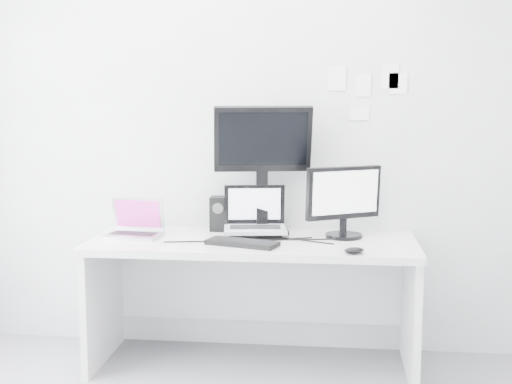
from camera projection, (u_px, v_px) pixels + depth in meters
back_wall at (260, 125)px, 4.09m from camera, size 3.60×0.00×3.60m
desk at (253, 304)px, 3.88m from camera, size 1.80×0.70×0.73m
macbook at (132, 217)px, 3.88m from camera, size 0.33×0.26×0.23m
speaker at (219, 214)px, 4.08m from camera, size 0.11×0.11×0.20m
dell_laptop at (255, 211)px, 3.91m from camera, size 0.38×0.32×0.29m
rear_monitor at (262, 168)px, 3.98m from camera, size 0.58×0.30×0.76m
samsung_monitor at (344, 201)px, 3.87m from camera, size 0.50×0.40×0.42m
keyboard at (242, 243)px, 3.69m from camera, size 0.41×0.25×0.03m
mouse at (354, 251)px, 3.49m from camera, size 0.13×0.11×0.03m
wall_note_0 at (337, 78)px, 4.00m from camera, size 0.10×0.00×0.14m
wall_note_1 at (363, 85)px, 3.99m from camera, size 0.09×0.00×0.13m
wall_note_2 at (390, 76)px, 3.97m from camera, size 0.10×0.00×0.14m
wall_note_3 at (359, 113)px, 4.01m from camera, size 0.11×0.00×0.08m
wall_note_4 at (398, 83)px, 3.97m from camera, size 0.10×0.00×0.12m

